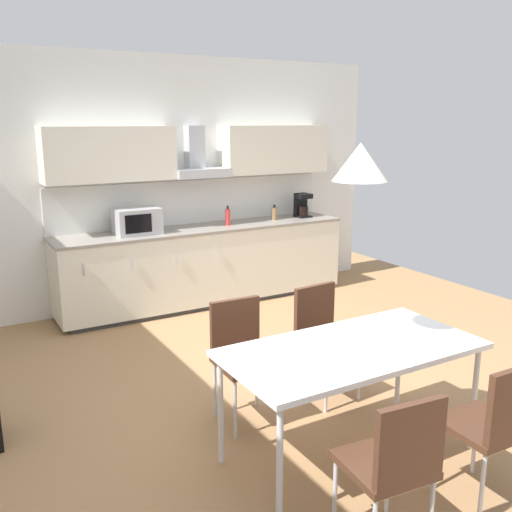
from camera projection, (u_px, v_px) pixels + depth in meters
name	position (u px, v px, depth m)	size (l,w,h in m)	color
ground_plane	(271.00, 396.00, 4.50)	(7.60, 8.16, 0.02)	#9E754C
wall_back	(144.00, 183.00, 6.50)	(6.08, 0.10, 2.83)	white
kitchen_counter	(206.00, 265.00, 6.70)	(3.46, 0.65, 0.91)	#333333
backsplash_tile	(194.00, 202.00, 6.79)	(3.44, 0.02, 0.51)	silver
upper_wall_cabinets	(198.00, 152.00, 6.52)	(3.44, 0.40, 0.58)	silver
microwave	(137.00, 221.00, 6.17)	(0.48, 0.35, 0.28)	#ADADB2
coffee_maker	(302.00, 205.00, 7.25)	(0.18, 0.19, 0.30)	black
bottle_brown	(274.00, 213.00, 7.05)	(0.07, 0.07, 0.19)	brown
bottle_red	(228.00, 217.00, 6.68)	(0.06, 0.06, 0.23)	red
dining_table	(352.00, 353.00, 3.54)	(1.62, 0.80, 0.75)	white
chair_near_right	(496.00, 419.00, 3.10)	(0.41, 0.41, 0.87)	#4C2D1E
chair_far_right	(322.00, 330.00, 4.41)	(0.43, 0.43, 0.87)	#4C2D1E
chair_far_left	(241.00, 348.00, 4.06)	(0.42, 0.42, 0.87)	#4C2D1E
chair_near_left	(395.00, 458.00, 2.74)	(0.44, 0.44, 0.87)	#4C2D1E
pendant_lamp	(360.00, 162.00, 3.27)	(0.32, 0.32, 0.22)	silver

